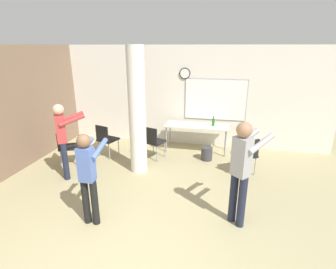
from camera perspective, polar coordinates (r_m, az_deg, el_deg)
The scene contains 13 objects.
wall_left_accent at distance 6.78m, azimuth -31.06°, elevation 4.39°, with size 0.12×7.00×2.80m.
wall_back at distance 7.54m, azimuth 3.81°, elevation 8.26°, with size 8.00×0.15×2.80m.
support_pillar at distance 5.76m, azimuth -6.74°, elevation 4.85°, with size 0.37×0.37×2.80m.
folding_table at distance 7.12m, azimuth 6.25°, elevation 1.64°, with size 1.69×0.63×0.74m.
bottle_on_table at distance 7.08m, azimuth 9.84°, elevation 2.67°, with size 0.07×0.07×0.27m.
waste_bin at distance 6.75m, azimuth 8.42°, elevation -4.09°, with size 0.29×0.29×0.34m.
chair_near_pillar at distance 6.95m, azimuth -13.33°, elevation -0.75°, with size 0.55×0.55×0.87m.
chair_by_left_wall at distance 6.78m, azimuth -21.37°, elevation -2.07°, with size 0.58×0.58×0.87m.
chair_mid_room at distance 6.07m, azimuth 16.73°, elevation -3.95°, with size 0.61×0.61×0.87m.
chair_table_left at distance 6.62m, azimuth -3.22°, elevation -1.22°, with size 0.56×0.56×0.87m.
person_playing_front at distance 4.29m, azimuth -17.02°, elevation -7.88°, with size 0.33×0.61×1.54m.
person_watching_back at distance 5.94m, azimuth -21.87°, elevation -0.27°, with size 0.66×0.59×1.65m.
person_playing_side at distance 4.20m, azimuth 15.79°, elevation -6.68°, with size 0.65×0.68×1.73m.
Camera 1 is at (1.11, -2.27, 2.78)m, focal length 28.00 mm.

